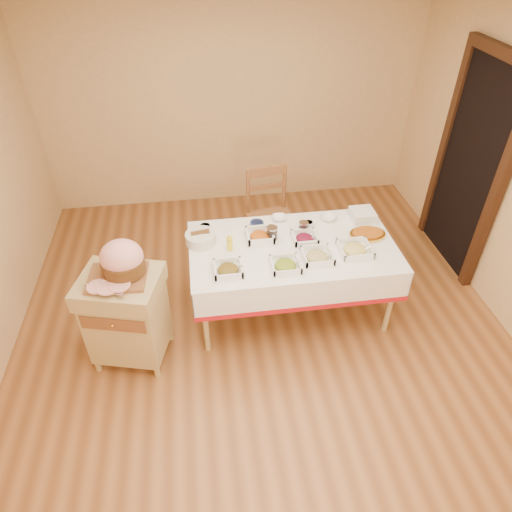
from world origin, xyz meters
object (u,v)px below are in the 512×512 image
Objects in this scene: butcher_cart at (126,314)px; ham_on_board at (121,262)px; preserve_jar_right at (303,228)px; mustard_bottle at (230,243)px; bread_basket at (201,238)px; dining_chair at (271,217)px; brass_platter at (367,234)px; dining_table at (292,260)px; preserve_jar_left at (272,234)px; plate_stack at (362,215)px.

ham_on_board reaches higher than butcher_cart.
butcher_cart is 1.71m from preserve_jar_right.
bread_basket is at bearing 150.81° from mustard_bottle.
dining_chair is 1.11m from brass_platter.
dining_table is 0.84m from bread_basket.
ham_on_board is 3.69× the size of preserve_jar_left.
bread_basket is at bearing -178.57° from preserve_jar_right.
butcher_cart is at bearing -168.86° from brass_platter.
dining_table is at bearing 13.57° from ham_on_board.
dining_chair reaches higher than dining_table.
dining_chair is at bearing 147.45° from plate_stack.
bread_basket is at bearing 39.15° from butcher_cart.
dining_chair is (-0.05, 0.83, -0.06)m from dining_table.
bread_basket is (0.66, 0.53, 0.31)m from butcher_cart.
plate_stack is (0.74, 0.32, 0.21)m from dining_table.
brass_platter is (-0.04, -0.27, -0.03)m from plate_stack.
ham_on_board is at bearing -140.77° from bread_basket.
preserve_jar_right is (1.54, 0.52, -0.20)m from ham_on_board.
dining_chair is 2.22× the size of ham_on_board.
plate_stack is (1.54, 0.17, -0.00)m from bread_basket.
mustard_bottle reaches higher than bread_basket.
dining_chair is 0.73m from preserve_jar_right.
mustard_bottle is at bearing -166.91° from preserve_jar_right.
butcher_cart is 2.33m from plate_stack.
dining_table is at bearing -126.81° from preserve_jar_right.
preserve_jar_right is (1.59, 0.56, 0.31)m from butcher_cart.
butcher_cart is at bearing -139.30° from dining_chair.
preserve_jar_right is at bearing 19.32° from butcher_cart.
mustard_bottle is 0.49× the size of brass_platter.
dining_chair is 9.22× the size of preserve_jar_right.
brass_platter is (0.75, -0.78, 0.25)m from dining_chair.
brass_platter reaches higher than dining_table.
bread_basket is (-0.93, -0.02, 0.00)m from preserve_jar_right.
dining_table is at bearing -36.69° from preserve_jar_left.
plate_stack reaches higher than dining_table.
ham_on_board reaches higher than plate_stack.
brass_platter is (1.50, -0.11, -0.03)m from bread_basket.
dining_table is 6.72× the size of bread_basket.
butcher_cart is at bearing -141.97° from ham_on_board.
preserve_jar_left is 0.38× the size of brass_platter.
dining_table is 0.31m from preserve_jar_right.
preserve_jar_left is 0.79× the size of mustard_bottle.
ham_on_board is 2.15× the size of plate_stack.
bread_basket reaches higher than butcher_cart.
bread_basket is (-0.63, 0.03, -0.01)m from preserve_jar_left.
ham_on_board is at bearing -157.14° from mustard_bottle.
dining_table is 1.76× the size of dining_chair.
butcher_cart is (-1.45, -0.38, -0.10)m from dining_table.
dining_chair is 6.46× the size of mustard_bottle.
bread_basket is (-0.80, 0.16, 0.21)m from dining_table.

